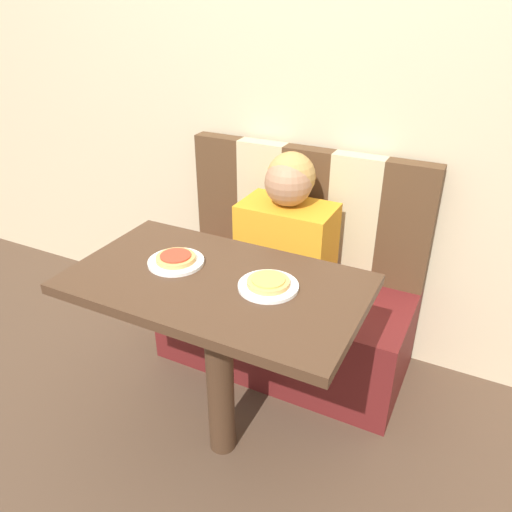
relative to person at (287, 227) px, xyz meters
name	(u,v)px	position (x,y,z in m)	size (l,w,h in m)	color
ground_plane	(223,444)	(0.00, -0.58, -0.70)	(12.00, 12.00, 0.00)	#4C3828
wall_back	(322,65)	(0.00, 0.31, 0.60)	(7.00, 0.05, 2.60)	#C6B28E
booth_seat	(284,323)	(0.00, 0.00, -0.49)	(1.11, 0.51, 0.42)	#5B1919
booth_backrest	(306,209)	(0.00, 0.21, 0.00)	(1.11, 0.08, 0.56)	#4C331E
dining_table	(217,311)	(0.00, -0.58, -0.07)	(0.96, 0.55, 0.76)	#422B1C
person	(287,227)	(0.00, 0.00, 0.00)	(0.39, 0.24, 0.59)	orange
plate_left	(176,262)	(-0.17, -0.55, 0.06)	(0.19, 0.19, 0.01)	white
plate_right	(268,286)	(0.17, -0.55, 0.06)	(0.19, 0.19, 0.01)	white
pizza_left	(176,258)	(-0.17, -0.55, 0.08)	(0.13, 0.13, 0.02)	tan
pizza_right	(268,282)	(0.17, -0.55, 0.08)	(0.13, 0.13, 0.02)	tan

